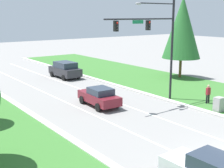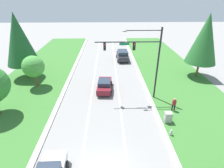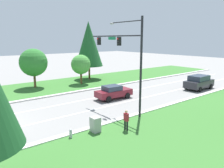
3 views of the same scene
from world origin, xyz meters
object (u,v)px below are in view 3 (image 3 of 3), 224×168
object	(u,v)px
oak_near_left_tree	(33,63)
conifer_mid_left_tree	(89,44)
fire_hydrant	(71,134)
oak_far_left_tree	(81,65)
utility_cabinet	(95,125)
charcoal_suv	(199,82)
pedestrian	(126,120)
burgundy_sedan	(113,92)
traffic_signal_mast	(126,52)

from	to	relation	value
oak_near_left_tree	conifer_mid_left_tree	xyz separation A→B (m)	(-0.76, 9.71, 2.44)
fire_hydrant	oak_far_left_tree	xyz separation A→B (m)	(-15.95, 10.30, 2.72)
utility_cabinet	oak_near_left_tree	xyz separation A→B (m)	(-18.09, 1.86, 3.03)
oak_near_left_tree	conifer_mid_left_tree	size ratio (longest dim) A/B	0.57
utility_cabinet	conifer_mid_left_tree	bearing A→B (deg)	148.47
conifer_mid_left_tree	charcoal_suv	bearing A→B (deg)	26.68
oak_near_left_tree	conifer_mid_left_tree	world-z (taller)	conifer_mid_left_tree
oak_far_left_tree	oak_near_left_tree	bearing A→B (deg)	-106.13
utility_cabinet	pedestrian	distance (m)	2.34
charcoal_suv	conifer_mid_left_tree	world-z (taller)	conifer_mid_left_tree
pedestrian	oak_near_left_tree	world-z (taller)	oak_near_left_tree
burgundy_sedan	conifer_mid_left_tree	world-z (taller)	conifer_mid_left_tree
charcoal_suv	oak_far_left_tree	world-z (taller)	oak_far_left_tree
traffic_signal_mast	oak_far_left_tree	distance (m)	14.68
burgundy_sedan	oak_near_left_tree	bearing A→B (deg)	-152.81
pedestrian	oak_far_left_tree	size ratio (longest dim) A/B	0.37
burgundy_sedan	conifer_mid_left_tree	size ratio (longest dim) A/B	0.45
pedestrian	fire_hydrant	size ratio (longest dim) A/B	2.41
oak_far_left_tree	burgundy_sedan	bearing A→B (deg)	-8.14
charcoal_suv	pedestrian	bearing A→B (deg)	-77.35
traffic_signal_mast	utility_cabinet	distance (m)	7.45
fire_hydrant	pedestrian	bearing A→B (deg)	68.64
charcoal_suv	oak_near_left_tree	xyz separation A→B (m)	(-15.04, -17.65, 2.63)
oak_near_left_tree	oak_far_left_tree	xyz separation A→B (m)	(1.89, 6.52, -0.57)
traffic_signal_mast	charcoal_suv	size ratio (longest dim) A/B	1.85
traffic_signal_mast	pedestrian	size ratio (longest dim) A/B	5.18
utility_cabinet	oak_far_left_tree	xyz separation A→B (m)	(-16.21, 8.38, 2.46)
utility_cabinet	pedestrian	xyz separation A→B (m)	(1.25, 1.95, 0.33)
conifer_mid_left_tree	fire_hydrant	bearing A→B (deg)	-35.95
utility_cabinet	oak_near_left_tree	world-z (taller)	oak_near_left_tree
utility_cabinet	pedestrian	size ratio (longest dim) A/B	0.72
charcoal_suv	oak_far_left_tree	size ratio (longest dim) A/B	1.04
oak_far_left_tree	conifer_mid_left_tree	size ratio (longest dim) A/B	0.47
fire_hydrant	oak_near_left_tree	xyz separation A→B (m)	(-17.84, 3.77, 3.30)
burgundy_sedan	pedestrian	world-z (taller)	pedestrian
charcoal_suv	conifer_mid_left_tree	size ratio (longest dim) A/B	0.48
charcoal_suv	burgundy_sedan	xyz separation A→B (m)	(-3.49, -12.51, -0.19)
utility_cabinet	fire_hydrant	size ratio (longest dim) A/B	1.73
pedestrian	oak_far_left_tree	xyz separation A→B (m)	(-17.46, 6.43, 2.13)
oak_far_left_tree	utility_cabinet	bearing A→B (deg)	-27.34
utility_cabinet	conifer_mid_left_tree	size ratio (longest dim) A/B	0.12
charcoal_suv	burgundy_sedan	world-z (taller)	charcoal_suv
charcoal_suv	fire_hydrant	distance (m)	21.62
charcoal_suv	utility_cabinet	bearing A→B (deg)	-82.24
burgundy_sedan	oak_far_left_tree	world-z (taller)	oak_far_left_tree
burgundy_sedan	fire_hydrant	world-z (taller)	burgundy_sedan
fire_hydrant	oak_near_left_tree	bearing A→B (deg)	168.05
burgundy_sedan	oak_far_left_tree	xyz separation A→B (m)	(-9.66, 1.38, 2.25)
burgundy_sedan	conifer_mid_left_tree	distance (m)	14.15
oak_near_left_tree	charcoal_suv	bearing A→B (deg)	49.56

